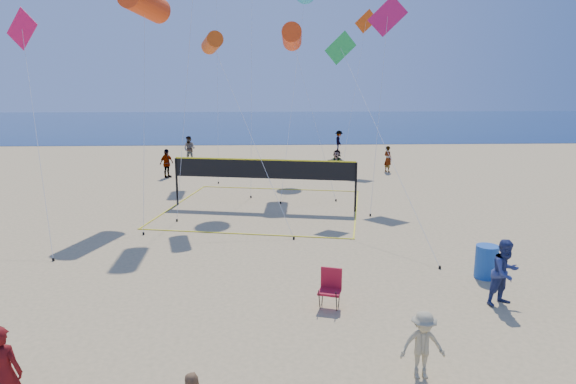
{
  "coord_description": "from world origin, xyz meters",
  "views": [
    {
      "loc": [
        0.99,
        -10.27,
        5.92
      ],
      "look_at": [
        1.5,
        2.0,
        3.22
      ],
      "focal_mm": 32.0,
      "sensor_mm": 36.0,
      "label": 1
    }
  ],
  "objects_px": {
    "volleyball_net": "(264,175)",
    "trash_barrel": "(486,262)",
    "camp_chair": "(330,286)",
    "woman": "(4,373)"
  },
  "relations": [
    {
      "from": "trash_barrel",
      "to": "camp_chair",
      "type": "bearing_deg",
      "value": -159.64
    },
    {
      "from": "trash_barrel",
      "to": "volleyball_net",
      "type": "bearing_deg",
      "value": 127.12
    },
    {
      "from": "camp_chair",
      "to": "volleyball_net",
      "type": "height_order",
      "value": "volleyball_net"
    },
    {
      "from": "woman",
      "to": "trash_barrel",
      "type": "bearing_deg",
      "value": -149.88
    },
    {
      "from": "camp_chair",
      "to": "trash_barrel",
      "type": "bearing_deg",
      "value": 38.07
    },
    {
      "from": "volleyball_net",
      "to": "trash_barrel",
      "type": "bearing_deg",
      "value": -41.8
    },
    {
      "from": "trash_barrel",
      "to": "volleyball_net",
      "type": "xyz_separation_m",
      "value": [
        -6.8,
        8.99,
        1.08
      ]
    },
    {
      "from": "woman",
      "to": "camp_chair",
      "type": "height_order",
      "value": "woman"
    },
    {
      "from": "camp_chair",
      "to": "volleyball_net",
      "type": "relative_size",
      "value": 0.11
    },
    {
      "from": "woman",
      "to": "camp_chair",
      "type": "relative_size",
      "value": 1.54
    }
  ]
}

